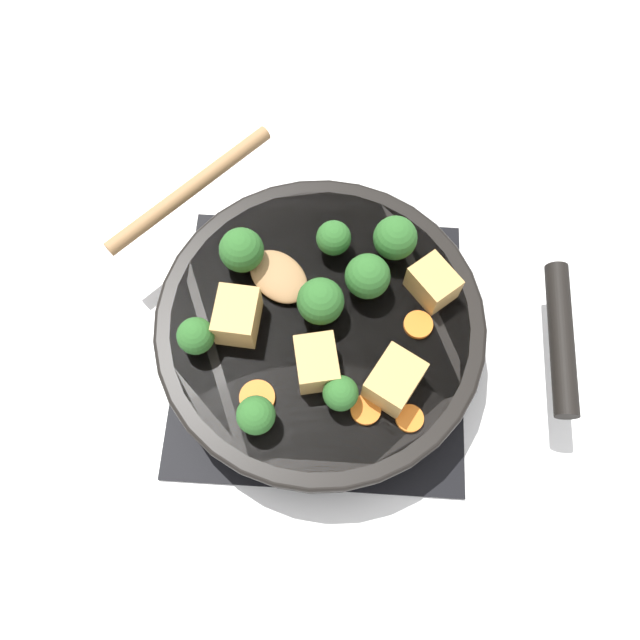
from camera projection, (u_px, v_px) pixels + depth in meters
name	position (u px, v px, depth m)	size (l,w,h in m)	color
ground_plane	(320.00, 345.00, 0.69)	(2.40, 2.40, 0.00)	white
front_burner_grate	(320.00, 342.00, 0.67)	(0.31, 0.31, 0.03)	black
skillet_pan	(322.00, 328.00, 0.64)	(0.42, 0.33, 0.05)	black
wooden_spoon	(229.00, 227.00, 0.65)	(0.22, 0.22, 0.02)	#A87A4C
tofu_cube_center_large	(237.00, 316.00, 0.60)	(0.05, 0.04, 0.04)	tan
tofu_cube_near_handle	(394.00, 381.00, 0.57)	(0.05, 0.04, 0.04)	tan
tofu_cube_east_chunk	(433.00, 283.00, 0.61)	(0.04, 0.04, 0.04)	tan
tofu_cube_west_chunk	(321.00, 363.00, 0.58)	(0.05, 0.04, 0.04)	tan
broccoli_floret_near_spoon	(256.00, 415.00, 0.56)	(0.04, 0.04, 0.04)	#709956
broccoli_floret_center_top	(316.00, 301.00, 0.59)	(0.05, 0.05, 0.05)	#709956
broccoli_floret_east_rim	(367.00, 277.00, 0.60)	(0.04, 0.04, 0.05)	#709956
broccoli_floret_west_rim	(334.00, 238.00, 0.62)	(0.04, 0.04, 0.04)	#709956
broccoli_floret_north_edge	(395.00, 238.00, 0.62)	(0.04, 0.04, 0.05)	#709956
broccoli_floret_south_cluster	(242.00, 250.00, 0.61)	(0.04, 0.04, 0.05)	#709956
broccoli_floret_mid_floret	(341.00, 393.00, 0.56)	(0.03, 0.03, 0.04)	#709956
broccoli_floret_small_inner	(196.00, 336.00, 0.58)	(0.04, 0.04, 0.04)	#709956
carrot_slice_orange_thin	(418.00, 328.00, 0.61)	(0.03, 0.03, 0.01)	orange
carrot_slice_near_center	(410.00, 418.00, 0.58)	(0.03, 0.03, 0.01)	orange
carrot_slice_edge_slice	(257.00, 398.00, 0.58)	(0.03, 0.03, 0.01)	orange
carrot_slice_under_broccoli	(366.00, 410.00, 0.58)	(0.03, 0.03, 0.01)	orange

